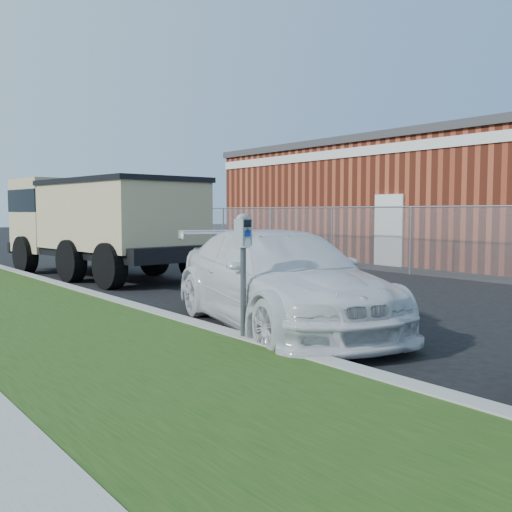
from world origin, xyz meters
TOP-DOWN VIEW (x-y plane):
  - ground at (0.00, 0.00)m, footprint 120.00×120.00m
  - chainlink_fence at (6.00, 7.00)m, footprint 0.06×30.06m
  - brick_building at (12.00, 8.00)m, footprint 9.20×14.20m
  - parking_meter at (-2.62, -0.37)m, footprint 0.24×0.19m
  - white_wagon at (-1.46, 0.42)m, footprint 3.08×5.18m
  - dump_truck at (-0.82, 8.64)m, footprint 3.23×6.80m

SIDE VIEW (x-z plane):
  - ground at x=0.00m, z-range 0.00..0.00m
  - white_wagon at x=-1.46m, z-range 0.00..1.41m
  - parking_meter at x=-2.62m, z-range 0.48..1.99m
  - chainlink_fence at x=6.00m, z-range -13.74..16.26m
  - dump_truck at x=-0.82m, z-range 0.16..2.73m
  - brick_building at x=12.00m, z-range 0.04..4.21m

